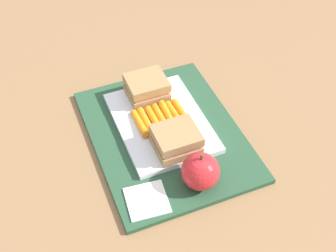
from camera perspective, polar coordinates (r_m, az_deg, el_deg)
ground_plane at (r=0.89m, az=-0.30°, el=-1.32°), size 2.40×2.40×0.00m
lunchbag_mat at (r=0.88m, az=-0.30°, el=-1.11°), size 0.36×0.28×0.01m
food_tray at (r=0.89m, az=-0.91°, el=0.47°), size 0.23×0.17×0.01m
sandwich_half_left at (r=0.92m, az=-2.70°, el=4.90°), size 0.07×0.08×0.04m
sandwich_half_right at (r=0.82m, az=1.06°, el=-1.80°), size 0.07×0.08×0.04m
carrot_sticks_bundle at (r=0.88m, az=-0.93°, el=1.06°), size 0.08×0.10×0.02m
apple at (r=0.78m, az=4.13°, el=-5.77°), size 0.07×0.07×0.08m
paper_napkin at (r=0.78m, az=-2.68°, el=-9.40°), size 0.08×0.08×0.00m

